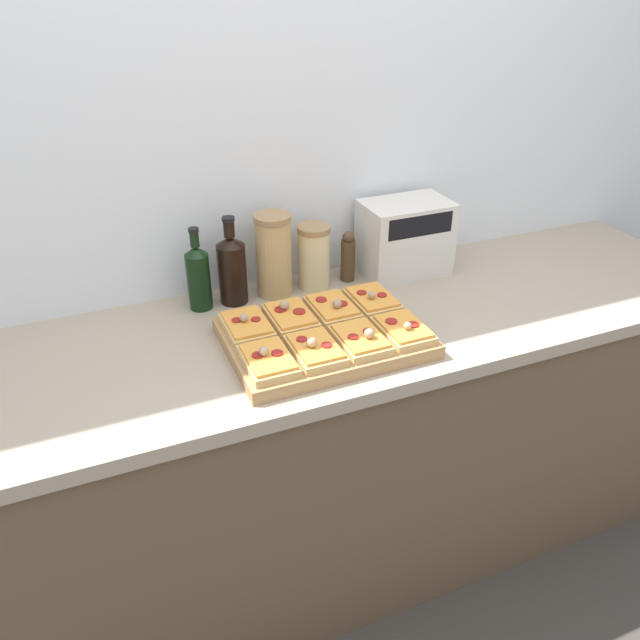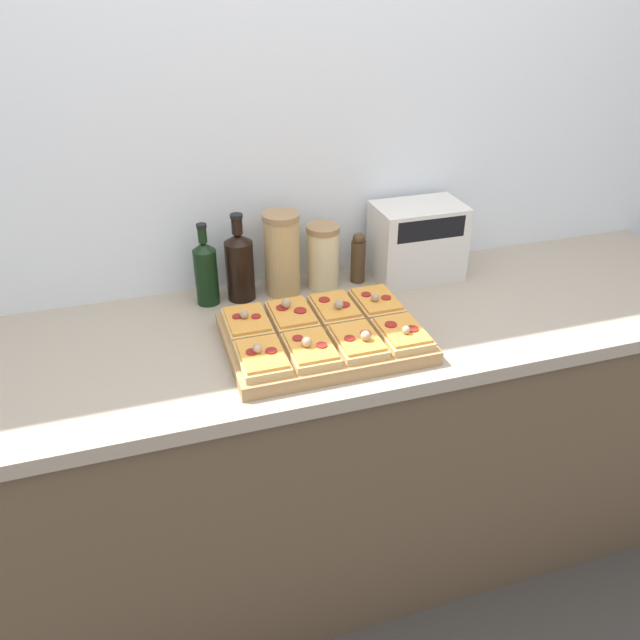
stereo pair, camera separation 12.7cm
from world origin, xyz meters
TOP-DOWN VIEW (x-y plane):
  - ground_plane at (0.00, 0.00)m, footprint 12.00×12.00m
  - wall_back at (0.00, 0.67)m, footprint 6.00×0.06m
  - kitchen_counter at (0.00, 0.32)m, footprint 2.63×0.67m
  - cutting_board at (-0.01, 0.23)m, footprint 0.51×0.37m
  - pizza_slice_back_left at (-0.20, 0.31)m, footprint 0.11×0.17m
  - pizza_slice_back_midleft at (-0.07, 0.32)m, footprint 0.11×0.17m
  - pizza_slice_back_midright at (0.05, 0.31)m, footprint 0.11×0.17m
  - pizza_slice_back_right at (0.17, 0.31)m, footprint 0.11×0.17m
  - pizza_slice_front_left at (-0.20, 0.14)m, footprint 0.11×0.17m
  - pizza_slice_front_midleft at (-0.07, 0.14)m, footprint 0.11×0.17m
  - pizza_slice_front_midright at (0.05, 0.14)m, footprint 0.11×0.17m
  - pizza_slice_front_right at (0.17, 0.14)m, footprint 0.11×0.17m
  - olive_oil_bottle at (-0.26, 0.55)m, footprint 0.07×0.07m
  - wine_bottle at (-0.17, 0.55)m, footprint 0.08×0.08m
  - grain_jar_tall at (-0.04, 0.55)m, footprint 0.11×0.11m
  - grain_jar_short at (0.09, 0.55)m, footprint 0.10×0.10m
  - pepper_mill at (0.20, 0.55)m, footprint 0.05×0.05m
  - toaster_oven at (0.39, 0.53)m, footprint 0.30×0.18m

SIDE VIEW (x-z plane):
  - ground_plane at x=0.00m, z-range 0.00..0.00m
  - kitchen_counter at x=0.00m, z-range 0.00..0.93m
  - cutting_board at x=-0.01m, z-range 0.93..0.97m
  - pizza_slice_front_right at x=0.17m, z-range 0.96..1.00m
  - pizza_slice_back_left at x=-0.20m, z-range 0.96..1.01m
  - pizza_slice_back_right at x=0.17m, z-range 0.96..1.01m
  - pizza_slice_front_left at x=-0.20m, z-range 0.95..1.01m
  - pizza_slice_back_midright at x=0.05m, z-range 0.95..1.01m
  - pizza_slice_front_midright at x=0.05m, z-range 0.95..1.01m
  - pizza_slice_front_midleft at x=-0.07m, z-range 0.95..1.01m
  - pizza_slice_back_midleft at x=-0.07m, z-range 0.95..1.01m
  - pepper_mill at x=0.20m, z-range 0.93..1.09m
  - grain_jar_short at x=0.09m, z-range 0.93..1.13m
  - olive_oil_bottle at x=-0.26m, z-range 0.91..1.15m
  - wine_bottle at x=-0.17m, z-range 0.91..1.17m
  - toaster_oven at x=0.39m, z-range 0.93..1.17m
  - grain_jar_tall at x=-0.04m, z-range 0.93..1.18m
  - wall_back at x=0.00m, z-range 0.00..2.50m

